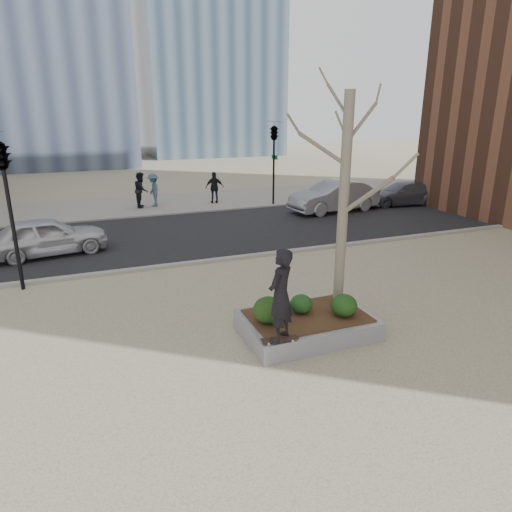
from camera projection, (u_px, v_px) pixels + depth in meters
name	position (u px, v px, depth m)	size (l,w,h in m)	color
ground	(268.00, 341.00, 10.46)	(120.00, 120.00, 0.00)	tan
street	(176.00, 235.00, 19.32)	(60.00, 8.00, 0.02)	black
far_sidewalk	(150.00, 205.00, 25.52)	(60.00, 6.00, 0.02)	gray
planter	(307.00, 325.00, 10.74)	(3.00, 2.00, 0.45)	gray
planter_mulch	(307.00, 316.00, 10.67)	(2.70, 1.70, 0.04)	#382314
sycamore_tree	(345.00, 169.00, 10.27)	(2.80, 2.80, 6.60)	gray
shrub_left	(269.00, 310.00, 10.22)	(0.70, 0.70, 0.60)	black
shrub_middle	(301.00, 304.00, 10.71)	(0.53, 0.53, 0.45)	#113814
shrub_right	(344.00, 305.00, 10.55)	(0.61, 0.61, 0.52)	#153A12
skateboard	(280.00, 340.00, 9.50)	(0.78, 0.20, 0.07)	black
skateboarder	(281.00, 295.00, 9.19)	(0.71, 0.47, 1.95)	black
police_car	(47.00, 236.00, 16.44)	(1.66, 4.13, 1.41)	silver
car_silver	(334.00, 196.00, 23.54)	(1.67, 4.79, 1.58)	gray
car_third	(402.00, 194.00, 25.27)	(1.75, 4.30, 1.25)	#51545C
pedestrian_a	(141.00, 190.00, 24.52)	(0.91, 0.71, 1.88)	black
pedestrian_b	(154.00, 190.00, 24.73)	(1.16, 0.67, 1.80)	#3E5A71
pedestrian_c	(215.00, 188.00, 25.67)	(1.03, 0.43, 1.75)	black
traffic_light_near	(11.00, 215.00, 12.82)	(0.60, 2.48, 4.50)	black
traffic_light_far	(274.00, 164.00, 24.98)	(0.60, 2.48, 4.50)	black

